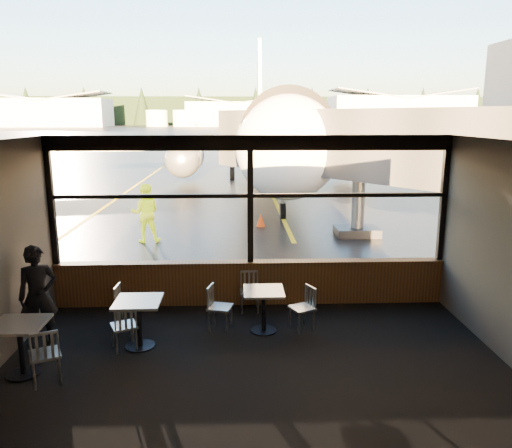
{
  "coord_description": "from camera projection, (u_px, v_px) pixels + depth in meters",
  "views": [
    {
      "loc": [
        -0.27,
        -9.89,
        3.86
      ],
      "look_at": [
        0.15,
        1.0,
        1.5
      ],
      "focal_mm": 35.0,
      "sensor_mm": 36.0,
      "label": 1
    }
  ],
  "objects": [
    {
      "name": "passenger",
      "position": [
        38.0,
        296.0,
        8.45
      ],
      "size": [
        0.76,
        0.65,
        1.75
      ],
      "primitive_type": "imported",
      "rotation": [
        0.0,
        0.0,
        0.45
      ],
      "color": "black",
      "rests_on": "carpet_floor"
    },
    {
      "name": "window_sill",
      "position": [
        250.0,
        283.0,
        10.39
      ],
      "size": [
        8.0,
        0.28,
        0.9
      ],
      "primitive_type": "cube",
      "color": "brown",
      "rests_on": "ground"
    },
    {
      "name": "chair_left_s",
      "position": [
        45.0,
        355.0,
        7.29
      ],
      "size": [
        0.64,
        0.64,
        0.89
      ],
      "primitive_type": null,
      "rotation": [
        0.0,
        0.0,
        0.43
      ],
      "color": "#B9B3A7",
      "rests_on": "carpet_floor"
    },
    {
      "name": "mullion_left",
      "position": [
        51.0,
        202.0,
        9.87
      ],
      "size": [
        0.12,
        0.12,
        2.6
      ],
      "primitive_type": "cube",
      "color": "black",
      "rests_on": "ground"
    },
    {
      "name": "chair_near_w",
      "position": [
        220.0,
        308.0,
        9.13
      ],
      "size": [
        0.57,
        0.57,
        0.85
      ],
      "primitive_type": null,
      "rotation": [
        0.0,
        0.0,
        -1.82
      ],
      "color": "#ACA79B",
      "rests_on": "carpet_floor"
    },
    {
      "name": "treeline",
      "position": [
        237.0,
        111.0,
        214.28
      ],
      "size": [
        360.0,
        3.0,
        12.0
      ],
      "primitive_type": "cube",
      "color": "black",
      "rests_on": "ground_plane"
    },
    {
      "name": "cafe_table_mid",
      "position": [
        139.0,
        324.0,
        8.44
      ],
      "size": [
        0.77,
        0.77,
        0.84
      ],
      "primitive_type": null,
      "color": "#9D9890",
      "rests_on": "carpet_floor"
    },
    {
      "name": "window_transom",
      "position": [
        250.0,
        196.0,
        10.0
      ],
      "size": [
        8.0,
        0.1,
        0.08
      ],
      "primitive_type": "cube",
      "color": "black",
      "rests_on": "ground"
    },
    {
      "name": "cafe_table_near",
      "position": [
        264.0,
        311.0,
        9.06
      ],
      "size": [
        0.72,
        0.72,
        0.79
      ],
      "primitive_type": null,
      "color": "gray",
      "rests_on": "carpet_floor"
    },
    {
      "name": "fuel_tank_a",
      "position": [
        157.0,
        118.0,
        186.44
      ],
      "size": [
        8.0,
        8.0,
        6.0
      ],
      "primitive_type": "cylinder",
      "color": "silver",
      "rests_on": "ground_plane"
    },
    {
      "name": "hangar_mid",
      "position": [
        237.0,
        113.0,
        190.08
      ],
      "size": [
        38.0,
        15.0,
        10.0
      ],
      "primitive_type": null,
      "color": "silver",
      "rests_on": "ground_plane"
    },
    {
      "name": "hangar_left",
      "position": [
        46.0,
        111.0,
        182.45
      ],
      "size": [
        45.0,
        18.0,
        11.0
      ],
      "primitive_type": null,
      "color": "silver",
      "rests_on": "ground_plane"
    },
    {
      "name": "airliner",
      "position": [
        268.0,
        93.0,
        29.18
      ],
      "size": [
        28.48,
        34.05,
        10.32
      ],
      "primitive_type": null,
      "rotation": [
        0.0,
        0.0,
        -0.01
      ],
      "color": "white",
      "rests_on": "ground_plane"
    },
    {
      "name": "chair_mid_w",
      "position": [
        128.0,
        307.0,
        9.13
      ],
      "size": [
        0.49,
        0.49,
        0.87
      ],
      "primitive_type": null,
      "rotation": [
        0.0,
        0.0,
        -1.62
      ],
      "color": "#BCB6AA",
      "rests_on": "carpet_floor"
    },
    {
      "name": "ground_plane",
      "position": [
        237.0,
        131.0,
        127.67
      ],
      "size": [
        520.0,
        520.0,
        0.0
      ],
      "primitive_type": "plane",
      "color": "black",
      "rests_on": "ground"
    },
    {
      "name": "fuel_tank_b",
      "position": [
        184.0,
        118.0,
        186.82
      ],
      "size": [
        8.0,
        8.0,
        6.0
      ],
      "primitive_type": "cylinder",
      "color": "silver",
      "rests_on": "ground_plane"
    },
    {
      "name": "cone_nose",
      "position": [
        261.0,
        220.0,
        17.79
      ],
      "size": [
        0.32,
        0.32,
        0.45
      ],
      "primitive_type": "cone",
      "color": "orange",
      "rests_on": "ground_plane"
    },
    {
      "name": "chair_near_n",
      "position": [
        250.0,
        292.0,
        10.0
      ],
      "size": [
        0.46,
        0.46,
        0.81
      ],
      "primitive_type": null,
      "rotation": [
        0.0,
        0.0,
        3.17
      ],
      "color": "#B7B1A5",
      "rests_on": "carpet_floor"
    },
    {
      "name": "mullion_right",
      "position": [
        444.0,
        199.0,
        10.17
      ],
      "size": [
        0.12,
        0.12,
        2.6
      ],
      "primitive_type": "cube",
      "color": "black",
      "rests_on": "ground"
    },
    {
      "name": "ground_crew",
      "position": [
        145.0,
        213.0,
        15.49
      ],
      "size": [
        0.96,
        0.79,
        1.83
      ],
      "primitive_type": "imported",
      "rotation": [
        0.0,
        0.0,
        3.25
      ],
      "color": "#BFF219",
      "rests_on": "ground_plane"
    },
    {
      "name": "hangar_right",
      "position": [
        398.0,
        110.0,
        185.3
      ],
      "size": [
        50.0,
        20.0,
        12.0
      ],
      "primitive_type": null,
      "color": "silver",
      "rests_on": "ground_plane"
    },
    {
      "name": "chair_mid_s",
      "position": [
        124.0,
        326.0,
        8.35
      ],
      "size": [
        0.6,
        0.6,
        0.83
      ],
      "primitive_type": null,
      "rotation": [
        0.0,
        0.0,
        0.42
      ],
      "color": "#BCB7AA",
      "rests_on": "carpet_floor"
    },
    {
      "name": "ceiling",
      "position": [
        256.0,
        143.0,
        6.81
      ],
      "size": [
        8.0,
        6.0,
        0.04
      ],
      "primitive_type": "cube",
      "color": "#38332D",
      "rests_on": "ground"
    },
    {
      "name": "window_header",
      "position": [
        250.0,
        143.0,
        9.77
      ],
      "size": [
        8.0,
        0.18,
        0.3
      ],
      "primitive_type": "cube",
      "color": "black",
      "rests_on": "ground"
    },
    {
      "name": "wall_back",
      "position": [
        270.0,
        369.0,
        4.25
      ],
      "size": [
        8.0,
        0.04,
        3.5
      ],
      "primitive_type": "cube",
      "color": "#4E463E",
      "rests_on": "ground"
    },
    {
      "name": "carpet_floor",
      "position": [
        256.0,
        376.0,
        7.55
      ],
      "size": [
        8.0,
        6.0,
        0.01
      ],
      "primitive_type": "cube",
      "color": "black",
      "rests_on": "ground"
    },
    {
      "name": "fuel_tank_c",
      "position": [
        210.0,
        118.0,
        187.2
      ],
      "size": [
        8.0,
        8.0,
        6.0
      ],
      "primitive_type": "cylinder",
      "color": "silver",
      "rests_on": "ground_plane"
    },
    {
      "name": "cafe_table_left",
      "position": [
        21.0,
        349.0,
        7.52
      ],
      "size": [
        0.76,
        0.76,
        0.84
      ],
      "primitive_type": null,
      "color": "#A29C95",
      "rests_on": "carpet_floor"
    },
    {
      "name": "mullion_centre",
      "position": [
        250.0,
        201.0,
        10.02
      ],
      "size": [
        0.12,
        0.12,
        2.6
      ],
      "primitive_type": "cube",
      "color": "black",
      "rests_on": "ground"
    },
    {
      "name": "chair_near_e",
      "position": [
        302.0,
        309.0,
        9.14
      ],
      "size": [
        0.6,
        0.6,
        0.82
      ],
      "primitive_type": null,
      "rotation": [
        0.0,
        0.0,
        2.01
      ],
      "color": "#AFA99E",
      "rests_on": "carpet_floor"
    },
    {
      "name": "jet_bridge",
      "position": [
        361.0,
        170.0,
        15.52
      ],
      "size": [
        8.37,
        10.23,
        4.46
      ],
      "primitive_type": null,
      "color": "#29282B",
      "rests_on": "ground_plane"
    }
  ]
}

